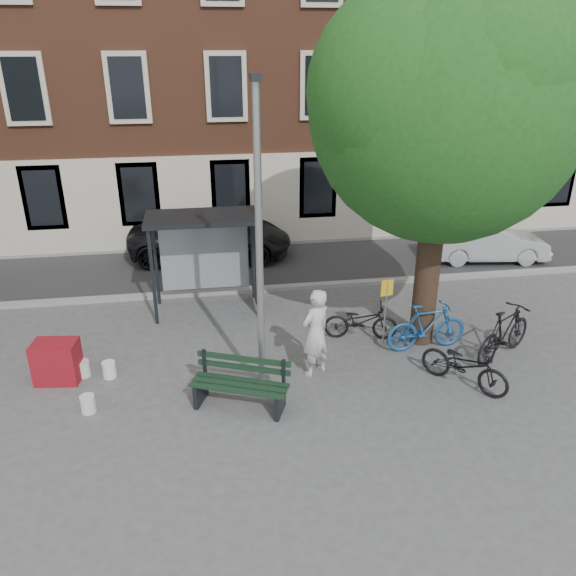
# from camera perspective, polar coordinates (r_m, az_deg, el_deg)

# --- Properties ---
(ground) EXTENTS (90.00, 90.00, 0.00)m
(ground) POSITION_cam_1_polar(r_m,az_deg,el_deg) (11.77, -2.62, -10.28)
(ground) COLOR #4C4C4F
(ground) RESTS_ON ground
(road) EXTENTS (40.00, 4.00, 0.01)m
(road) POSITION_cam_1_polar(r_m,az_deg,el_deg) (17.99, -5.20, 2.16)
(road) COLOR #28282B
(road) RESTS_ON ground
(curb_near) EXTENTS (40.00, 0.25, 0.12)m
(curb_near) POSITION_cam_1_polar(r_m,az_deg,el_deg) (16.13, -4.68, -0.23)
(curb_near) COLOR gray
(curb_near) RESTS_ON ground
(curb_far) EXTENTS (40.00, 0.25, 0.12)m
(curb_far) POSITION_cam_1_polar(r_m,az_deg,el_deg) (19.84, -5.64, 4.40)
(curb_far) COLOR gray
(curb_far) RESTS_ON ground
(building_row) EXTENTS (30.00, 8.00, 14.00)m
(building_row) POSITION_cam_1_polar(r_m,az_deg,el_deg) (22.75, -7.14, 24.59)
(building_row) COLOR brown
(building_row) RESTS_ON ground
(lamppost) EXTENTS (0.28, 0.35, 6.11)m
(lamppost) POSITION_cam_1_polar(r_m,az_deg,el_deg) (10.48, -2.90, 2.45)
(lamppost) COLOR #9EA0A3
(lamppost) RESTS_ON ground
(tree_right) EXTENTS (5.76, 5.60, 8.20)m
(tree_right) POSITION_cam_1_polar(r_m,az_deg,el_deg) (12.22, 16.09, 18.33)
(tree_right) COLOR black
(tree_right) RESTS_ON ground
(bus_shelter) EXTENTS (2.85, 1.45, 2.62)m
(bus_shelter) POSITION_cam_1_polar(r_m,az_deg,el_deg) (14.59, -7.02, 4.89)
(bus_shelter) COLOR #1E2328
(bus_shelter) RESTS_ON ground
(painter) EXTENTS (0.86, 0.78, 1.97)m
(painter) POSITION_cam_1_polar(r_m,az_deg,el_deg) (11.82, 2.83, -4.55)
(painter) COLOR silver
(painter) RESTS_ON ground
(bench) EXTENTS (1.97, 1.27, 0.97)m
(bench) POSITION_cam_1_polar(r_m,az_deg,el_deg) (11.10, -4.85, -9.90)
(bench) COLOR #1E2328
(bench) RESTS_ON ground
(bike_a) EXTENTS (1.84, 0.98, 0.92)m
(bike_a) POSITION_cam_1_polar(r_m,az_deg,el_deg) (13.55, 7.40, -3.35)
(bike_a) COLOR black
(bike_a) RESTS_ON ground
(bike_b) EXTENTS (1.95, 0.67, 1.15)m
(bike_b) POSITION_cam_1_polar(r_m,az_deg,el_deg) (13.32, 13.94, -3.84)
(bike_b) COLOR #1A5192
(bike_b) RESTS_ON ground
(bike_c) EXTENTS (1.73, 1.87, 1.00)m
(bike_c) POSITION_cam_1_polar(r_m,az_deg,el_deg) (12.18, 17.52, -7.46)
(bike_c) COLOR black
(bike_c) RESTS_ON ground
(bike_d) EXTENTS (2.04, 1.54, 1.22)m
(bike_d) POSITION_cam_1_polar(r_m,az_deg,el_deg) (13.49, 21.14, -4.27)
(bike_d) COLOR black
(bike_d) RESTS_ON ground
(car_dark) EXTENTS (5.46, 2.92, 1.46)m
(car_dark) POSITION_cam_1_polar(r_m,az_deg,el_deg) (18.72, -7.84, 5.25)
(car_dark) COLOR black
(car_dark) RESTS_ON ground
(car_silver) EXTENTS (3.89, 1.77, 1.24)m
(car_silver) POSITION_cam_1_polar(r_m,az_deg,el_deg) (19.41, 19.66, 4.40)
(car_silver) COLOR #B5B9BD
(car_silver) RESTS_ON ground
(red_stand) EXTENTS (0.97, 0.71, 0.90)m
(red_stand) POSITION_cam_1_polar(r_m,az_deg,el_deg) (12.78, -22.42, -6.93)
(red_stand) COLOR maroon
(red_stand) RESTS_ON ground
(bucket_a) EXTENTS (0.36, 0.36, 0.36)m
(bucket_a) POSITION_cam_1_polar(r_m,az_deg,el_deg) (12.88, -20.09, -7.69)
(bucket_a) COLOR silver
(bucket_a) RESTS_ON ground
(bucket_b) EXTENTS (0.31, 0.31, 0.36)m
(bucket_b) POSITION_cam_1_polar(r_m,az_deg,el_deg) (11.70, -19.66, -11.02)
(bucket_b) COLOR silver
(bucket_b) RESTS_ON ground
(bucket_c) EXTENTS (0.37, 0.37, 0.36)m
(bucket_c) POSITION_cam_1_polar(r_m,az_deg,el_deg) (12.66, -17.71, -7.90)
(bucket_c) COLOR white
(bucket_c) RESTS_ON ground
(notice_sign) EXTENTS (0.30, 0.08, 1.72)m
(notice_sign) POSITION_cam_1_polar(r_m,az_deg,el_deg) (12.91, 9.93, -1.25)
(notice_sign) COLOR #9EA0A3
(notice_sign) RESTS_ON ground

